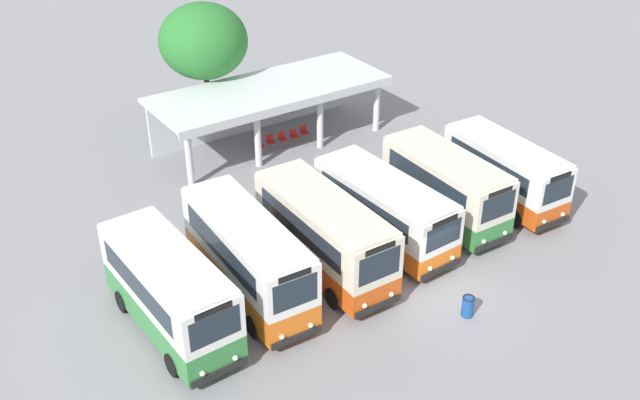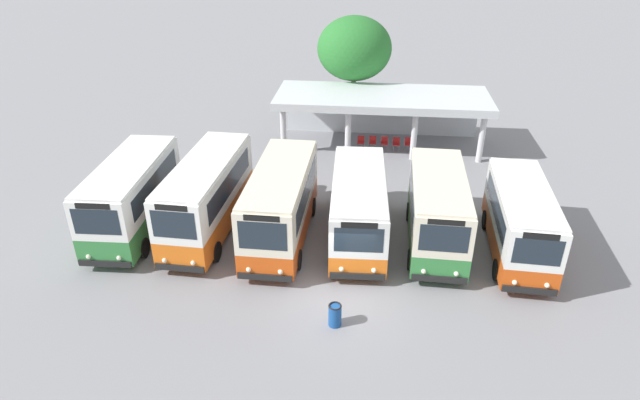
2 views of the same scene
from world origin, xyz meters
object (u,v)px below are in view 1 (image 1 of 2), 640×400
at_px(city_bus_second_in_row, 248,255).
at_px(waiting_chair_middle_seat, 282,138).
at_px(city_bus_middle_cream, 324,232).
at_px(city_bus_fourth_amber, 384,208).
at_px(city_bus_fifth_blue, 446,185).
at_px(waiting_chair_fifth_seat, 304,131).
at_px(city_bus_far_end_green, 505,170).
at_px(litter_bin_apron, 468,306).
at_px(waiting_chair_end_by_column, 259,145).
at_px(waiting_chair_second_from_end, 270,141).
at_px(waiting_chair_fourth_seat, 294,135).
at_px(city_bus_nearest_orange, 169,290).

distance_m(city_bus_second_in_row, waiting_chair_middle_seat, 13.62).
height_order(city_bus_second_in_row, city_bus_middle_cream, city_bus_second_in_row).
relative_size(city_bus_second_in_row, city_bus_fourth_amber, 1.04).
relative_size(city_bus_second_in_row, waiting_chair_middle_seat, 9.10).
relative_size(city_bus_second_in_row, city_bus_fifth_blue, 1.14).
distance_m(city_bus_middle_cream, waiting_chair_fifth_seat, 12.81).
bearing_deg(city_bus_far_end_green, city_bus_middle_cream, 178.80).
xyz_separation_m(city_bus_far_end_green, litter_bin_apron, (-7.54, -5.46, -1.31)).
height_order(waiting_chair_middle_seat, litter_bin_apron, litter_bin_apron).
relative_size(city_bus_second_in_row, waiting_chair_end_by_column, 9.10).
distance_m(city_bus_middle_cream, waiting_chair_middle_seat, 12.12).
bearing_deg(waiting_chair_fifth_seat, waiting_chair_end_by_column, -179.22).
bearing_deg(city_bus_middle_cream, waiting_chair_end_by_column, 73.71).
bearing_deg(waiting_chair_second_from_end, city_bus_fifth_blue, -74.73).
xyz_separation_m(city_bus_second_in_row, waiting_chair_second_from_end, (7.47, 10.82, -1.43)).
xyz_separation_m(city_bus_fifth_blue, waiting_chair_fourth_seat, (-1.49, 10.84, -1.33)).
relative_size(city_bus_nearest_orange, waiting_chair_fourth_seat, 8.50).
bearing_deg(waiting_chair_fifth_seat, city_bus_middle_cream, -119.25).
bearing_deg(city_bus_fifth_blue, waiting_chair_middle_seat, 101.61).
bearing_deg(waiting_chair_fifth_seat, litter_bin_apron, -101.15).
xyz_separation_m(waiting_chair_second_from_end, waiting_chair_middle_seat, (0.75, -0.05, 0.00)).
bearing_deg(city_bus_middle_cream, city_bus_far_end_green, -1.20).
distance_m(city_bus_far_end_green, waiting_chair_middle_seat, 12.72).
bearing_deg(city_bus_middle_cream, waiting_chair_second_from_end, 70.30).
relative_size(waiting_chair_middle_seat, waiting_chair_fourth_seat, 1.00).
bearing_deg(city_bus_fifth_blue, waiting_chair_fifth_seat, 93.89).
height_order(city_bus_fifth_blue, waiting_chair_second_from_end, city_bus_fifth_blue).
bearing_deg(waiting_chair_middle_seat, waiting_chair_end_by_column, -179.83).
xyz_separation_m(city_bus_far_end_green, waiting_chair_middle_seat, (-5.72, 11.30, -1.24)).
xyz_separation_m(waiting_chair_fourth_seat, litter_bin_apron, (-2.56, -16.72, -0.07)).
height_order(city_bus_nearest_orange, waiting_chair_end_by_column, city_bus_nearest_orange).
relative_size(city_bus_middle_cream, city_bus_far_end_green, 1.12).
bearing_deg(waiting_chair_fifth_seat, waiting_chair_fourth_seat, -174.00).
height_order(city_bus_second_in_row, city_bus_fifth_blue, city_bus_second_in_row).
height_order(waiting_chair_second_from_end, waiting_chair_fourth_seat, same).
xyz_separation_m(city_bus_second_in_row, city_bus_fifth_blue, (10.45, -0.11, -0.10)).
relative_size(city_bus_nearest_orange, litter_bin_apron, 8.12).
distance_m(city_bus_second_in_row, waiting_chair_fourth_seat, 14.05).
distance_m(city_bus_nearest_orange, city_bus_middle_cream, 6.97).
distance_m(city_bus_fourth_amber, litter_bin_apron, 6.20).
bearing_deg(city_bus_fourth_amber, city_bus_far_end_green, -4.75).
distance_m(waiting_chair_middle_seat, waiting_chair_fourth_seat, 0.75).
bearing_deg(city_bus_second_in_row, waiting_chair_fifth_seat, 48.06).
bearing_deg(city_bus_second_in_row, city_bus_fifth_blue, -0.62).
bearing_deg(waiting_chair_end_by_column, waiting_chair_fourth_seat, -0.97).
xyz_separation_m(city_bus_second_in_row, litter_bin_apron, (6.40, -5.99, -1.49)).
bearing_deg(city_bus_nearest_orange, litter_bin_apron, -30.06).
bearing_deg(city_bus_second_in_row, city_bus_far_end_green, -2.16).
xyz_separation_m(city_bus_far_end_green, waiting_chair_fourth_seat, (-4.97, 11.25, -1.24)).
relative_size(city_bus_far_end_green, waiting_chair_fourth_seat, 7.99).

